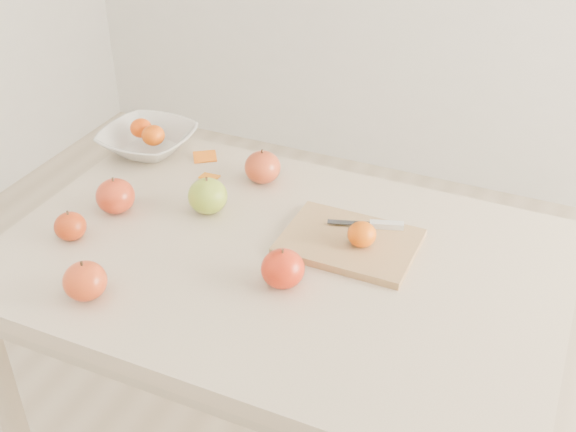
% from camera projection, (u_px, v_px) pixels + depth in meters
% --- Properties ---
extents(table, '(1.20, 0.80, 0.75)m').
position_uv_depth(table, '(279.00, 291.00, 1.60)').
color(table, beige).
rests_on(table, ground).
extents(cutting_board, '(0.29, 0.21, 0.02)m').
position_uv_depth(cutting_board, '(349.00, 242.00, 1.57)').
color(cutting_board, '#A98454').
rests_on(cutting_board, table).
extents(board_tangerine, '(0.06, 0.06, 0.05)m').
position_uv_depth(board_tangerine, '(362.00, 234.00, 1.54)').
color(board_tangerine, '#D16307').
rests_on(board_tangerine, cutting_board).
extents(fruit_bowl, '(0.24, 0.24, 0.06)m').
position_uv_depth(fruit_bowl, '(148.00, 140.00, 1.93)').
color(fruit_bowl, silver).
rests_on(fruit_bowl, table).
extents(bowl_tangerine_near, '(0.06, 0.06, 0.05)m').
position_uv_depth(bowl_tangerine_near, '(141.00, 128.00, 1.93)').
color(bowl_tangerine_near, '#CD3807').
rests_on(bowl_tangerine_near, fruit_bowl).
extents(bowl_tangerine_far, '(0.06, 0.06, 0.05)m').
position_uv_depth(bowl_tangerine_far, '(153.00, 135.00, 1.89)').
color(bowl_tangerine_far, red).
rests_on(bowl_tangerine_far, fruit_bowl).
extents(orange_peel_a, '(0.07, 0.07, 0.01)m').
position_uv_depth(orange_peel_a, '(205.00, 158.00, 1.91)').
color(orange_peel_a, orange).
rests_on(orange_peel_a, table).
extents(orange_peel_b, '(0.05, 0.04, 0.01)m').
position_uv_depth(orange_peel_b, '(210.00, 178.00, 1.82)').
color(orange_peel_b, orange).
rests_on(orange_peel_b, table).
extents(paring_knife, '(0.17, 0.07, 0.01)m').
position_uv_depth(paring_knife, '(380.00, 225.00, 1.60)').
color(paring_knife, silver).
rests_on(paring_knife, cutting_board).
extents(apple_green, '(0.09, 0.09, 0.08)m').
position_uv_depth(apple_green, '(208.00, 196.00, 1.67)').
color(apple_green, '#618B1C').
rests_on(apple_green, table).
extents(apple_red_a, '(0.09, 0.09, 0.08)m').
position_uv_depth(apple_red_a, '(263.00, 167.00, 1.79)').
color(apple_red_a, maroon).
rests_on(apple_red_a, table).
extents(apple_red_d, '(0.07, 0.07, 0.06)m').
position_uv_depth(apple_red_d, '(70.00, 226.00, 1.59)').
color(apple_red_d, maroon).
rests_on(apple_red_d, table).
extents(apple_red_e, '(0.09, 0.09, 0.08)m').
position_uv_depth(apple_red_e, '(283.00, 269.00, 1.44)').
color(apple_red_e, '#96090A').
rests_on(apple_red_e, table).
extents(apple_red_b, '(0.09, 0.09, 0.08)m').
position_uv_depth(apple_red_b, '(115.00, 196.00, 1.67)').
color(apple_red_b, '#9C110E').
rests_on(apple_red_b, table).
extents(apple_red_c, '(0.09, 0.09, 0.08)m').
position_uv_depth(apple_red_c, '(85.00, 281.00, 1.41)').
color(apple_red_c, '#9C060D').
rests_on(apple_red_c, table).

